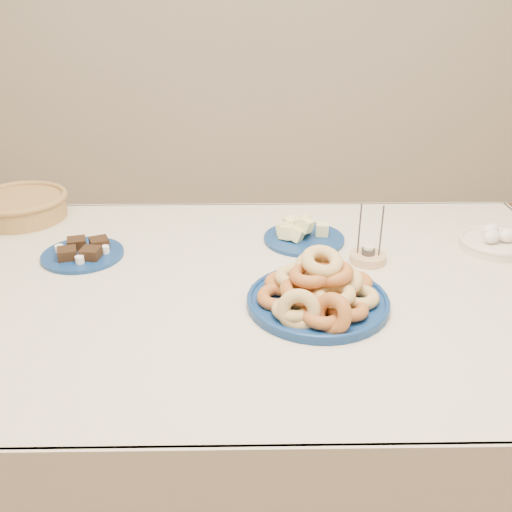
# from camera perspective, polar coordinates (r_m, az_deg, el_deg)

# --- Properties ---
(ground) EXTENTS (5.00, 5.00, 0.00)m
(ground) POSITION_cam_1_polar(r_m,az_deg,el_deg) (1.90, -0.03, -22.97)
(ground) COLOR brown
(ground) RESTS_ON ground
(dining_table) EXTENTS (1.71, 1.11, 0.75)m
(dining_table) POSITION_cam_1_polar(r_m,az_deg,el_deg) (1.47, -0.03, -6.34)
(dining_table) COLOR brown
(dining_table) RESTS_ON ground
(donut_platter) EXTENTS (0.43, 0.43, 0.15)m
(donut_platter) POSITION_cam_1_polar(r_m,az_deg,el_deg) (1.31, 6.23, -3.64)
(donut_platter) COLOR navy
(donut_platter) RESTS_ON dining_table
(melon_plate) EXTENTS (0.29, 0.29, 0.08)m
(melon_plate) POSITION_cam_1_polar(r_m,az_deg,el_deg) (1.65, 4.59, 2.31)
(melon_plate) COLOR navy
(melon_plate) RESTS_ON dining_table
(brownie_plate) EXTENTS (0.25, 0.25, 0.04)m
(brownie_plate) POSITION_cam_1_polar(r_m,az_deg,el_deg) (1.62, -16.92, 0.34)
(brownie_plate) COLOR navy
(brownie_plate) RESTS_ON dining_table
(wicker_basket) EXTENTS (0.34, 0.34, 0.08)m
(wicker_basket) POSITION_cam_1_polar(r_m,az_deg,el_deg) (1.94, -22.50, 4.69)
(wicker_basket) COLOR olive
(wicker_basket) RESTS_ON dining_table
(candle_holder) EXTENTS (0.12, 0.12, 0.16)m
(candle_holder) POSITION_cam_1_polar(r_m,az_deg,el_deg) (1.55, 11.12, -0.04)
(candle_holder) COLOR tan
(candle_holder) RESTS_ON dining_table
(egg_bowl) EXTENTS (0.25, 0.25, 0.06)m
(egg_bowl) POSITION_cam_1_polar(r_m,az_deg,el_deg) (1.73, 22.75, 1.33)
(egg_bowl) COLOR silver
(egg_bowl) RESTS_ON dining_table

